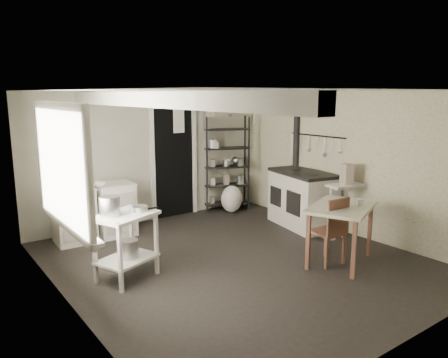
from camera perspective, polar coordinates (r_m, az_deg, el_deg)
floor at (r=6.12m, az=1.69°, el=-10.60°), size 5.00×5.00×0.00m
ceiling at (r=5.68m, az=1.83°, el=11.47°), size 5.00×5.00×0.00m
wall_back at (r=7.88m, az=-9.52°, el=2.86°), size 4.50×0.02×2.30m
wall_front at (r=4.17m, az=23.50°, el=-5.34°), size 4.50×0.02×2.30m
wall_left at (r=4.78m, az=-20.05°, el=-3.07°), size 0.02×5.00×2.30m
wall_right at (r=7.37m, az=15.68°, el=2.02°), size 0.02×5.00×2.30m
window at (r=4.91m, az=-20.66°, el=1.42°), size 0.12×1.76×1.28m
doorway at (r=8.09m, az=-6.54°, el=2.07°), size 0.96×0.10×2.08m
ceiling_beam at (r=5.03m, az=-9.18°, el=10.24°), size 0.18×5.00×0.18m
wallpaper_panel at (r=7.37m, az=15.63°, el=2.02°), size 0.01×5.00×2.30m
utensil_rail at (r=7.66m, az=12.02°, el=5.54°), size 0.06×1.20×0.44m
prep_table at (r=5.55m, az=-12.62°, el=-8.81°), size 0.87×0.75×0.83m
stockpot at (r=5.35m, az=-14.71°, el=-3.59°), size 0.28×0.28×0.26m
saucepan at (r=5.48m, az=-10.88°, el=-4.04°), size 0.22×0.22×0.10m
bucket at (r=5.54m, az=-12.28°, el=-8.98°), size 0.25×0.25×0.25m
base_cabinets at (r=7.18m, az=-16.54°, el=-3.90°), size 1.32×0.61×0.85m
mixing_bowl at (r=7.05m, az=-15.94°, el=-0.02°), size 0.35×0.35×0.07m
counter_cup at (r=6.91m, az=-19.78°, el=-0.36°), size 0.12×0.12×0.10m
shelf_rack at (r=8.54m, az=0.31°, el=2.29°), size 0.93×0.66×1.83m
shelf_jar at (r=8.36m, az=-1.10°, el=4.99°), size 0.11×0.11×0.19m
storage_box_a at (r=8.33m, az=-0.90°, el=9.39°), size 0.34×0.30×0.22m
storage_box_b at (r=8.51m, az=1.38°, el=9.29°), size 0.29×0.27×0.18m
stove at (r=7.64m, az=10.18°, el=-2.86°), size 0.89×1.32×0.96m
stovepipe at (r=7.99m, az=9.46°, el=6.15°), size 0.11×0.11×1.31m
side_ledge at (r=7.15m, az=15.38°, el=-4.15°), size 0.61×0.40×0.88m
oats_box at (r=7.02m, az=15.72°, el=0.42°), size 0.20×0.25×0.32m
work_table at (r=6.14m, az=14.93°, el=-7.15°), size 1.25×1.09×0.80m
table_cup at (r=6.09m, az=17.25°, el=-3.25°), size 0.11×0.11×0.09m
chair at (r=6.06m, az=13.33°, el=-6.28°), size 0.41×0.42×0.93m
flour_sack at (r=8.44m, az=1.00°, el=-2.74°), size 0.45×0.39×0.52m
floor_crock at (r=7.15m, az=13.86°, el=-7.05°), size 0.16×0.16×0.17m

